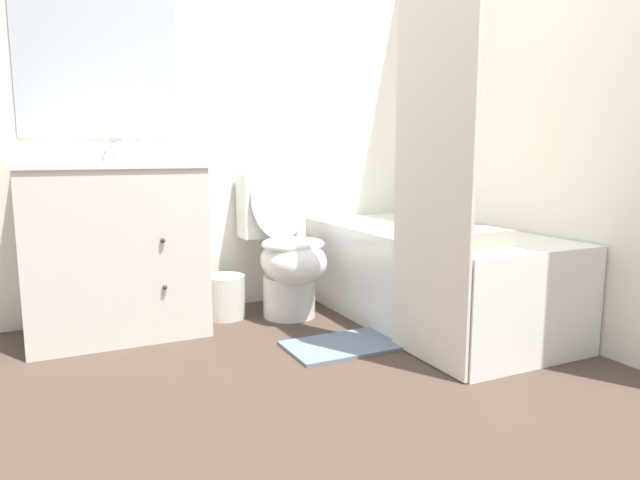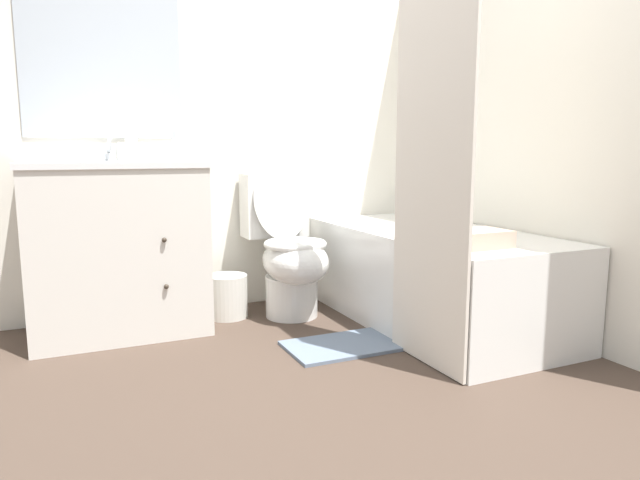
# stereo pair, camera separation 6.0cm
# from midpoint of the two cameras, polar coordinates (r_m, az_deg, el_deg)

# --- Properties ---
(ground_plane) EXTENTS (14.00, 14.00, 0.00)m
(ground_plane) POSITION_cam_midpoint_polar(r_m,az_deg,el_deg) (2.07, 7.50, -17.79)
(ground_plane) COLOR #47382D
(wall_back) EXTENTS (8.00, 0.06, 2.50)m
(wall_back) POSITION_cam_midpoint_polar(r_m,az_deg,el_deg) (3.48, -8.88, 14.14)
(wall_back) COLOR white
(wall_back) RESTS_ON ground_plane
(wall_right) EXTENTS (0.05, 2.74, 2.50)m
(wall_right) POSITION_cam_midpoint_polar(r_m,az_deg,el_deg) (3.31, 17.57, 14.08)
(wall_right) COLOR white
(wall_right) RESTS_ON ground_plane
(vanity_cabinet) EXTENTS (0.87, 0.57, 0.88)m
(vanity_cabinet) POSITION_cam_midpoint_polar(r_m,az_deg,el_deg) (3.06, -20.41, -0.70)
(vanity_cabinet) COLOR silver
(vanity_cabinet) RESTS_ON ground_plane
(sink_faucet) EXTENTS (0.14, 0.12, 0.12)m
(sink_faucet) POSITION_cam_midpoint_polar(r_m,az_deg,el_deg) (3.20, -21.18, 8.01)
(sink_faucet) COLOR silver
(sink_faucet) RESTS_ON vanity_cabinet
(toilet) EXTENTS (0.37, 0.66, 0.86)m
(toilet) POSITION_cam_midpoint_polar(r_m,az_deg,el_deg) (3.23, -3.99, -0.99)
(toilet) COLOR white
(toilet) RESTS_ON ground_plane
(bathtub) EXTENTS (0.75, 1.58, 0.51)m
(bathtub) POSITION_cam_midpoint_polar(r_m,az_deg,el_deg) (3.17, 10.30, -3.47)
(bathtub) COLOR white
(bathtub) RESTS_ON ground_plane
(shower_curtain) EXTENTS (0.02, 0.53, 1.98)m
(shower_curtain) POSITION_cam_midpoint_polar(r_m,az_deg,el_deg) (2.45, 10.53, 10.35)
(shower_curtain) COLOR silver
(shower_curtain) RESTS_ON ground_plane
(wastebasket) EXTENTS (0.23, 0.23, 0.24)m
(wastebasket) POSITION_cam_midpoint_polar(r_m,az_deg,el_deg) (3.25, -10.03, -5.61)
(wastebasket) COLOR silver
(wastebasket) RESTS_ON ground_plane
(tissue_box) EXTENTS (0.15, 0.14, 0.12)m
(tissue_box) POSITION_cam_midpoint_polar(r_m,az_deg,el_deg) (3.19, -19.12, 8.39)
(tissue_box) COLOR white
(tissue_box) RESTS_ON vanity_cabinet
(soap_dispenser) EXTENTS (0.05, 0.05, 0.15)m
(soap_dispenser) POSITION_cam_midpoint_polar(r_m,az_deg,el_deg) (3.14, -14.94, 8.87)
(soap_dispenser) COLOR silver
(soap_dispenser) RESTS_ON vanity_cabinet
(hand_towel_folded) EXTENTS (0.24, 0.14, 0.06)m
(hand_towel_folded) POSITION_cam_midpoint_polar(r_m,az_deg,el_deg) (2.86, -26.07, 7.55)
(hand_towel_folded) COLOR white
(hand_towel_folded) RESTS_ON vanity_cabinet
(bath_towel_folded) EXTENTS (0.27, 0.19, 0.08)m
(bath_towel_folded) POSITION_cam_midpoint_polar(r_m,az_deg,el_deg) (2.60, 14.69, 0.18)
(bath_towel_folded) COLOR tan
(bath_towel_folded) RESTS_ON bathtub
(bath_mat) EXTENTS (0.53, 0.34, 0.02)m
(bath_mat) POSITION_cam_midpoint_polar(r_m,az_deg,el_deg) (2.77, 1.54, -10.51)
(bath_mat) COLOR slate
(bath_mat) RESTS_ON ground_plane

